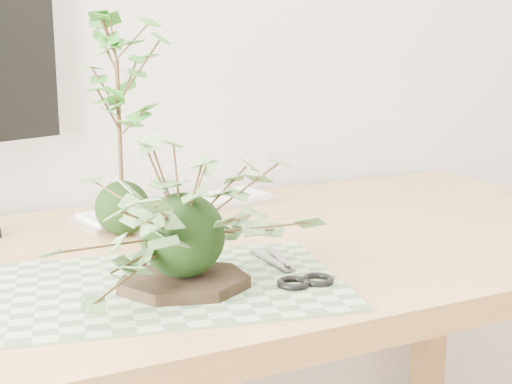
# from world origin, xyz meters

# --- Properties ---
(desk) EXTENTS (1.60, 0.70, 0.74)m
(desk) POSITION_xyz_m (-0.08, 1.23, 0.65)
(desk) COLOR tan
(desk) RESTS_ON ground_plane
(cutting_mat) EXTENTS (0.49, 0.37, 0.00)m
(cutting_mat) POSITION_xyz_m (-0.15, 1.08, 0.74)
(cutting_mat) COLOR #526D50
(cutting_mat) RESTS_ON desk
(stone_dish) EXTENTS (0.21, 0.21, 0.01)m
(stone_dish) POSITION_xyz_m (-0.14, 1.07, 0.75)
(stone_dish) COLOR black
(stone_dish) RESTS_ON cutting_mat
(ivy_kokedama) EXTENTS (0.37, 0.37, 0.21)m
(ivy_kokedama) POSITION_xyz_m (-0.14, 1.07, 0.86)
(ivy_kokedama) COLOR black
(ivy_kokedama) RESTS_ON stone_dish
(maple_kokedama) EXTENTS (0.22, 0.22, 0.37)m
(maple_kokedama) POSITION_xyz_m (-0.13, 1.36, 1.00)
(maple_kokedama) COLOR black
(maple_kokedama) RESTS_ON desk
(keyboard) EXTENTS (0.41, 0.21, 0.02)m
(keyboard) POSITION_xyz_m (0.01, 1.47, 0.75)
(keyboard) COLOR silver
(keyboard) RESTS_ON desk
(scissors) EXTENTS (0.08, 0.18, 0.01)m
(scissors) POSITION_xyz_m (0.01, 1.03, 0.75)
(scissors) COLOR gray
(scissors) RESTS_ON cutting_mat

